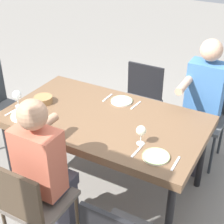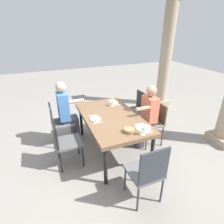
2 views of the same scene
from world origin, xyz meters
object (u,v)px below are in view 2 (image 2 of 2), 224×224
at_px(chair_west_north, 137,108).
at_px(wine_glass_2, 144,128).
at_px(chair_west_south, 58,121).
at_px(diner_man_white, 67,111).
at_px(dining_table, 111,119).
at_px(chair_head_east, 148,171).
at_px(plate_2, 143,128).
at_px(diner_woman_green, 147,115).
at_px(stone_column_near, 166,56).
at_px(plate_1, 95,119).
at_px(chair_mid_north, 154,120).
at_px(plate_0, 114,102).
at_px(wine_glass_0, 113,101).
at_px(bread_basket, 129,130).
at_px(chair_mid_south, 64,141).

relative_size(chair_west_north, wine_glass_2, 5.63).
height_order(chair_west_south, diner_man_white, diner_man_white).
height_order(dining_table, wine_glass_2, wine_glass_2).
xyz_separation_m(chair_west_north, chair_head_east, (1.94, -0.92, 0.04)).
bearing_deg(plate_2, diner_woman_green, 142.78).
distance_m(stone_column_near, plate_1, 3.23).
xyz_separation_m(chair_head_east, plate_2, (-0.68, 0.32, 0.23)).
distance_m(chair_mid_north, plate_0, 0.95).
height_order(chair_west_north, plate_2, chair_west_north).
bearing_deg(diner_man_white, chair_mid_north, 66.15).
relative_size(diner_man_white, wine_glass_0, 8.40).
bearing_deg(wine_glass_2, wine_glass_0, -179.32).
relative_size(plate_1, plate_2, 0.79).
bearing_deg(chair_head_east, wine_glass_0, 173.34).
bearing_deg(plate_1, diner_woman_green, 85.74).
height_order(chair_mid_north, bread_basket, chair_mid_north).
bearing_deg(chair_mid_north, bread_basket, -57.34).
bearing_deg(wine_glass_0, plate_0, 149.45).
bearing_deg(chair_west_north, bread_basket, -34.20).
height_order(chair_mid_north, plate_1, chair_mid_north).
bearing_deg(plate_0, wine_glass_2, -3.53).
relative_size(chair_head_east, stone_column_near, 0.31).
relative_size(chair_west_south, chair_mid_north, 1.00).
relative_size(diner_woman_green, plate_2, 5.00).
xyz_separation_m(diner_woman_green, plate_1, (-0.08, -1.04, 0.08)).
bearing_deg(chair_head_east, diner_man_white, -159.58).
height_order(chair_mid_south, chair_head_east, chair_head_east).
relative_size(dining_table, diner_man_white, 1.29).
height_order(chair_west_south, chair_mid_south, chair_west_south).
relative_size(chair_mid_north, plate_1, 4.36).
xyz_separation_m(stone_column_near, plate_0, (1.04, -2.07, -0.73)).
height_order(wine_glass_0, plate_2, wine_glass_0).
height_order(diner_man_white, plate_2, diner_man_white).
xyz_separation_m(stone_column_near, plate_2, (2.25, -2.06, -0.73)).
height_order(stone_column_near, wine_glass_2, stone_column_near).
xyz_separation_m(diner_man_white, stone_column_near, (-0.99, 3.09, 0.79)).
relative_size(chair_west_north, stone_column_near, 0.29).
bearing_deg(chair_west_south, dining_table, 54.62).
bearing_deg(dining_table, chair_west_north, 125.26).
relative_size(chair_west_north, diner_man_white, 0.67).
relative_size(chair_mid_south, stone_column_near, 0.28).
distance_m(diner_man_white, plate_2, 1.63).
xyz_separation_m(wine_glass_0, bread_basket, (1.06, -0.15, -0.09)).
bearing_deg(chair_west_north, chair_mid_north, -0.38).
relative_size(chair_west_south, stone_column_near, 0.29).
xyz_separation_m(plate_2, bread_basket, (0.02, -0.27, 0.02)).
bearing_deg(chair_mid_north, dining_table, -94.81).
bearing_deg(diner_man_white, chair_mid_south, -14.79).
distance_m(dining_table, wine_glass_0, 0.51).
bearing_deg(plate_1, chair_west_north, 117.85).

